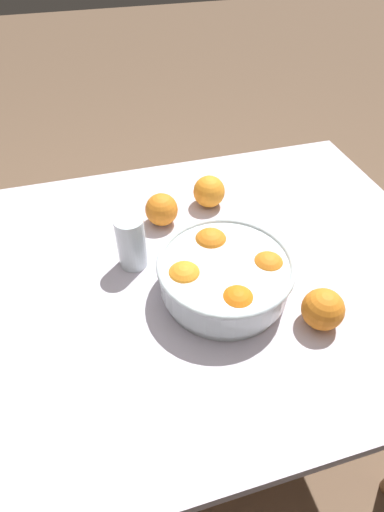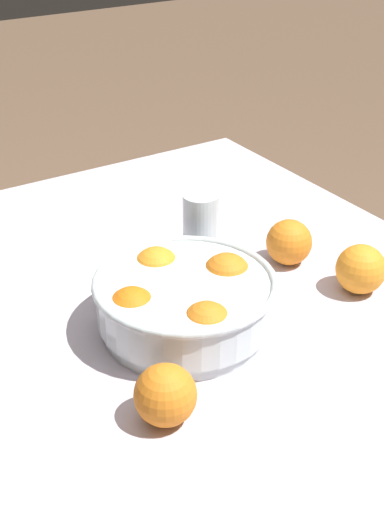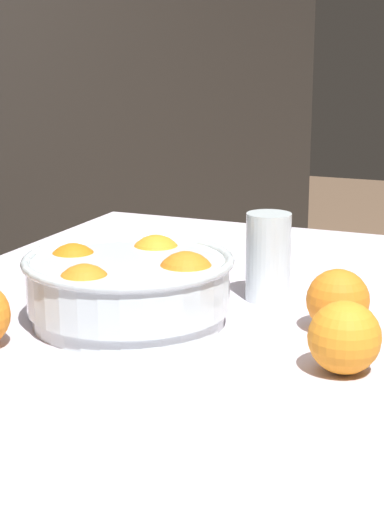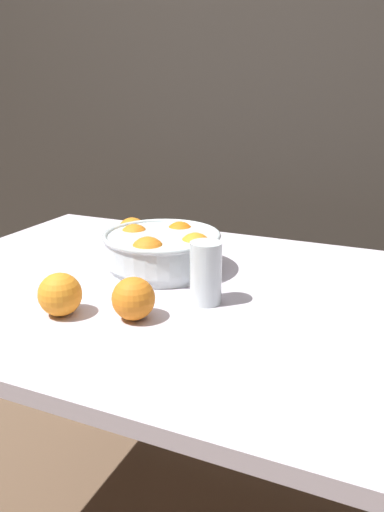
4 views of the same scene
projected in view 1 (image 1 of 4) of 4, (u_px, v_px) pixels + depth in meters
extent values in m
plane|color=brown|center=(192.00, 418.00, 1.45)|extent=(12.00, 12.00, 0.00)
cube|color=silver|center=(192.00, 274.00, 0.91)|extent=(1.21, 0.90, 0.03)
cylinder|color=brown|center=(298.00, 245.00, 1.56)|extent=(0.05, 0.05, 0.75)
cylinder|color=brown|center=(6.00, 304.00, 1.35)|extent=(0.05, 0.05, 0.75)
cylinder|color=silver|center=(224.00, 288.00, 0.85)|extent=(0.25, 0.25, 0.02)
cylinder|color=silver|center=(225.00, 274.00, 0.82)|extent=(0.27, 0.27, 0.06)
torus|color=silver|center=(226.00, 263.00, 0.80)|extent=(0.28, 0.28, 0.01)
sphere|color=orange|center=(184.00, 280.00, 0.80)|extent=(0.08, 0.08, 0.08)
sphere|color=orange|center=(237.00, 305.00, 0.75)|extent=(0.08, 0.08, 0.08)
sphere|color=orange|center=(267.00, 270.00, 0.82)|extent=(0.08, 0.08, 0.08)
sphere|color=orange|center=(210.00, 245.00, 0.87)|extent=(0.08, 0.08, 0.08)
cylinder|color=#F4A314|center=(132.00, 248.00, 0.89)|extent=(0.06, 0.06, 0.09)
cylinder|color=silver|center=(131.00, 242.00, 0.87)|extent=(0.06, 0.06, 0.13)
sphere|color=orange|center=(209.00, 192.00, 1.05)|extent=(0.08, 0.08, 0.08)
sphere|color=orange|center=(162.00, 210.00, 1.00)|extent=(0.08, 0.08, 0.08)
sphere|color=orange|center=(323.00, 309.00, 0.77)|extent=(0.08, 0.08, 0.08)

